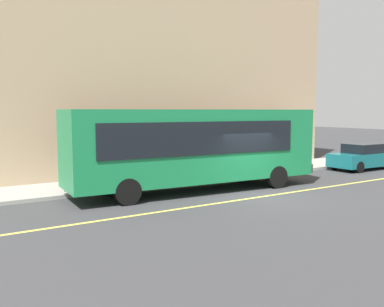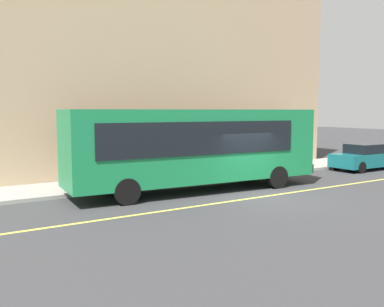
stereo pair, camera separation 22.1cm
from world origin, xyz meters
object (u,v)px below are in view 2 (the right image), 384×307
(car_teal, at_px, (365,157))
(bus, at_px, (197,145))
(traffic_light, at_px, (209,129))
(pedestrian_by_curb, at_px, (66,165))
(pedestrian_mid_block, at_px, (118,163))

(car_teal, bearing_deg, bus, -178.68)
(traffic_light, relative_size, pedestrian_by_curb, 1.80)
(bus, relative_size, traffic_light, 3.52)
(bus, distance_m, traffic_light, 3.20)
(car_teal, relative_size, pedestrian_by_curb, 2.43)
(bus, xyz_separation_m, traffic_light, (2.17, 2.29, 0.55))
(bus, relative_size, pedestrian_by_curb, 6.33)
(bus, distance_m, pedestrian_mid_block, 3.65)
(traffic_light, xyz_separation_m, pedestrian_mid_block, (-4.76, 0.15, -1.39))
(pedestrian_mid_block, bearing_deg, pedestrian_by_curb, -174.23)
(traffic_light, height_order, car_teal, traffic_light)
(pedestrian_mid_block, distance_m, pedestrian_by_curb, 2.40)
(car_teal, xyz_separation_m, pedestrian_by_curb, (-16.92, 1.92, 0.48))
(bus, bearing_deg, pedestrian_by_curb, 156.14)
(pedestrian_by_curb, bearing_deg, car_teal, -6.49)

